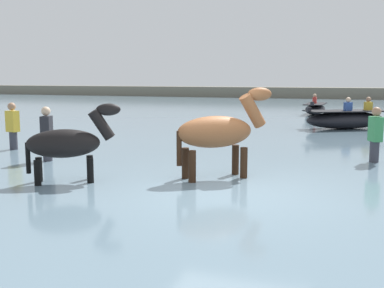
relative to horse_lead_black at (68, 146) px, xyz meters
The scene contains 10 objects.
ground_plane 3.11m from the horse_lead_black, ahead, with size 120.00×120.00×0.00m, color #756B56.
water_surface 10.74m from the horse_lead_black, 74.24° to the left, with size 90.00×90.00×0.42m, color slate.
horse_lead_black is the anchor object (origin of this frame).
horse_trailing_chestnut 2.71m from the horse_lead_black, 27.31° to the left, with size 1.66×1.50×2.08m.
boat_mid_channel 11.67m from the horse_lead_black, 68.05° to the left, with size 3.19×2.55×1.14m.
boat_distant_west 17.37m from the horse_lead_black, 81.03° to the left, with size 1.02×2.57×1.04m.
person_onlooker_right 2.35m from the horse_lead_black, 135.73° to the left, with size 0.30×0.37×1.63m.
person_onlooker_left 6.50m from the horse_lead_black, 37.49° to the left, with size 0.32×0.37×1.63m.
person_wading_mid 4.49m from the horse_lead_black, 142.45° to the left, with size 0.35×0.26×1.63m.
far_shoreline 36.39m from the horse_lead_black, 85.42° to the left, with size 80.00×2.40×1.38m, color #706B5B.
Camera 1 is at (1.91, -7.17, 2.26)m, focal length 43.53 mm.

